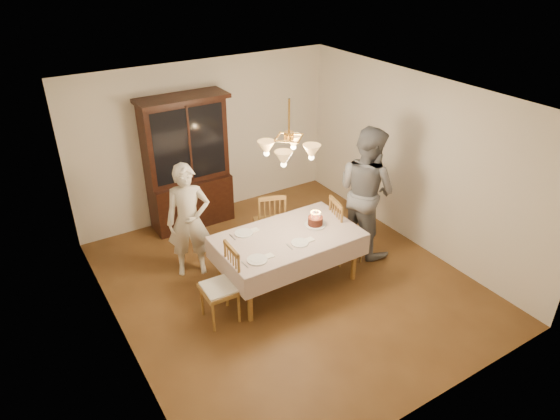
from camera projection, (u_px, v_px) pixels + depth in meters
ground at (288, 282)px, 6.96m from camera, size 5.00×5.00×0.00m
room_shell at (288, 179)px, 6.20m from camera, size 5.00×5.00×5.00m
dining_table at (288, 240)px, 6.64m from camera, size 1.90×1.10×0.76m
china_hutch at (188, 165)px, 7.93m from camera, size 1.38×0.54×2.16m
chair_far_side at (270, 224)px, 7.48m from camera, size 0.56×0.54×1.00m
chair_left_end at (220, 289)px, 6.09m from camera, size 0.43×0.45×1.00m
chair_right_end at (345, 233)px, 7.26m from camera, size 0.50×0.52×1.00m
elderly_woman at (189, 221)px, 6.80m from camera, size 0.70×0.59×1.65m
adult_in_grey at (366, 191)px, 7.27m from camera, size 0.87×1.05×1.96m
birthday_cake at (315, 221)px, 6.81m from camera, size 0.30×0.30×0.21m
place_setting_near_left at (258, 259)px, 6.09m from camera, size 0.40×0.26×0.02m
place_setting_near_right at (301, 243)px, 6.43m from camera, size 0.38×0.23×0.02m
place_setting_far_left at (245, 233)px, 6.64m from camera, size 0.40×0.25×0.02m
chandelier at (289, 149)px, 6.01m from camera, size 0.62×0.62×0.73m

